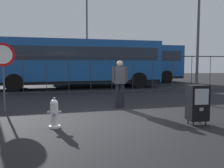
{
  "coord_description": "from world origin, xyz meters",
  "views": [
    {
      "loc": [
        -1.01,
        -6.67,
        1.57
      ],
      "look_at": [
        0.3,
        1.2,
        0.9
      ],
      "focal_mm": 39.56,
      "sensor_mm": 36.0,
      "label": 1
    }
  ],
  "objects_px": {
    "fire_hydrant": "(54,114)",
    "bus_far": "(118,62)",
    "pedestrian": "(120,81)",
    "street_light_near_right": "(87,31)",
    "stop_sign": "(3,62)",
    "newspaper_box_primary": "(197,103)",
    "street_light_far_left": "(199,10)",
    "bus_near": "(78,61)"
  },
  "relations": [
    {
      "from": "fire_hydrant",
      "to": "bus_far",
      "type": "distance_m",
      "value": 14.02
    },
    {
      "from": "bus_far",
      "to": "pedestrian",
      "type": "bearing_deg",
      "value": -105.96
    },
    {
      "from": "street_light_near_right",
      "to": "pedestrian",
      "type": "bearing_deg",
      "value": -87.93
    },
    {
      "from": "pedestrian",
      "to": "bus_far",
      "type": "xyz_separation_m",
      "value": [
        1.99,
        10.93,
        0.76
      ]
    },
    {
      "from": "stop_sign",
      "to": "newspaper_box_primary",
      "type": "bearing_deg",
      "value": -26.81
    },
    {
      "from": "fire_hydrant",
      "to": "street_light_far_left",
      "type": "bearing_deg",
      "value": 40.18
    },
    {
      "from": "pedestrian",
      "to": "fire_hydrant",
      "type": "bearing_deg",
      "value": -131.27
    },
    {
      "from": "pedestrian",
      "to": "bus_near",
      "type": "height_order",
      "value": "bus_near"
    },
    {
      "from": "newspaper_box_primary",
      "to": "bus_near",
      "type": "relative_size",
      "value": 0.1
    },
    {
      "from": "pedestrian",
      "to": "street_light_near_right",
      "type": "distance_m",
      "value": 11.76
    },
    {
      "from": "street_light_far_left",
      "to": "fire_hydrant",
      "type": "bearing_deg",
      "value": -139.82
    },
    {
      "from": "pedestrian",
      "to": "street_light_near_right",
      "type": "relative_size",
      "value": 0.23
    },
    {
      "from": "bus_far",
      "to": "street_light_far_left",
      "type": "height_order",
      "value": "street_light_far_left"
    },
    {
      "from": "newspaper_box_primary",
      "to": "pedestrian",
      "type": "distance_m",
      "value": 3.1
    },
    {
      "from": "fire_hydrant",
      "to": "newspaper_box_primary",
      "type": "distance_m",
      "value": 3.6
    },
    {
      "from": "newspaper_box_primary",
      "to": "street_light_far_left",
      "type": "xyz_separation_m",
      "value": [
        3.26,
        6.07,
        3.68
      ]
    },
    {
      "from": "bus_near",
      "to": "pedestrian",
      "type": "bearing_deg",
      "value": -86.67
    },
    {
      "from": "bus_far",
      "to": "street_light_near_right",
      "type": "height_order",
      "value": "street_light_near_right"
    },
    {
      "from": "fire_hydrant",
      "to": "street_light_near_right",
      "type": "height_order",
      "value": "street_light_near_right"
    },
    {
      "from": "fire_hydrant",
      "to": "bus_far",
      "type": "relative_size",
      "value": 0.07
    },
    {
      "from": "stop_sign",
      "to": "pedestrian",
      "type": "xyz_separation_m",
      "value": [
        3.86,
        -0.01,
        -0.65
      ]
    },
    {
      "from": "bus_near",
      "to": "bus_far",
      "type": "height_order",
      "value": "same"
    },
    {
      "from": "bus_far",
      "to": "street_light_near_right",
      "type": "bearing_deg",
      "value": 165.13
    },
    {
      "from": "bus_near",
      "to": "bus_far",
      "type": "xyz_separation_m",
      "value": [
        3.26,
        3.59,
        0.0
      ]
    },
    {
      "from": "street_light_far_left",
      "to": "newspaper_box_primary",
      "type": "bearing_deg",
      "value": -118.21
    },
    {
      "from": "stop_sign",
      "to": "bus_far",
      "type": "relative_size",
      "value": 0.21
    },
    {
      "from": "fire_hydrant",
      "to": "bus_far",
      "type": "bearing_deg",
      "value": 72.94
    },
    {
      "from": "fire_hydrant",
      "to": "stop_sign",
      "type": "distance_m",
      "value": 3.23
    },
    {
      "from": "stop_sign",
      "to": "bus_far",
      "type": "distance_m",
      "value": 12.4
    },
    {
      "from": "bus_near",
      "to": "street_light_far_left",
      "type": "height_order",
      "value": "street_light_far_left"
    },
    {
      "from": "street_light_far_left",
      "to": "stop_sign",
      "type": "bearing_deg",
      "value": -158.6
    },
    {
      "from": "pedestrian",
      "to": "street_light_far_left",
      "type": "relative_size",
      "value": 0.23
    },
    {
      "from": "pedestrian",
      "to": "bus_near",
      "type": "xyz_separation_m",
      "value": [
        -1.27,
        7.35,
        0.76
      ]
    },
    {
      "from": "stop_sign",
      "to": "street_light_near_right",
      "type": "distance_m",
      "value": 12.1
    },
    {
      "from": "street_light_near_right",
      "to": "street_light_far_left",
      "type": "xyz_separation_m",
      "value": [
        5.14,
        -7.95,
        0.13
      ]
    },
    {
      "from": "fire_hydrant",
      "to": "stop_sign",
      "type": "height_order",
      "value": "stop_sign"
    },
    {
      "from": "newspaper_box_primary",
      "to": "street_light_near_right",
      "type": "distance_m",
      "value": 14.58
    },
    {
      "from": "stop_sign",
      "to": "bus_near",
      "type": "bearing_deg",
      "value": 70.56
    },
    {
      "from": "fire_hydrant",
      "to": "newspaper_box_primary",
      "type": "xyz_separation_m",
      "value": [
        3.59,
        -0.29,
        0.22
      ]
    },
    {
      "from": "bus_near",
      "to": "fire_hydrant",
      "type": "bearing_deg",
      "value": -101.39
    },
    {
      "from": "stop_sign",
      "to": "street_light_far_left",
      "type": "height_order",
      "value": "street_light_far_left"
    },
    {
      "from": "stop_sign",
      "to": "bus_near",
      "type": "relative_size",
      "value": 0.21
    }
  ]
}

